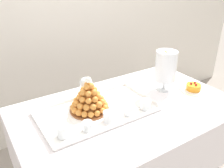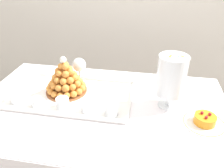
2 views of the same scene
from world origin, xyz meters
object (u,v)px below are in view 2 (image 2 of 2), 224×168
object	(u,v)px
dessert_cup_centre	(63,104)
macaron_goblet	(171,76)
serving_tray	(71,95)
wine_glass	(79,65)
dessert_cup_right	(111,110)
dessert_cup_left	(16,97)
croquembouche	(65,79)
dessert_cup_mid_left	(37,102)
fruit_tart_plate	(204,121)
dessert_cup_mid_right	(86,107)

from	to	relation	value
dessert_cup_centre	macaron_goblet	world-z (taller)	macaron_goblet
serving_tray	wine_glass	xyz separation A→B (m)	(0.01, 0.14, 0.11)
dessert_cup_centre	dessert_cup_right	distance (m)	0.24
dessert_cup_left	wine_glass	bearing A→B (deg)	44.75
croquembouche	wine_glass	world-z (taller)	croquembouche
dessert_cup_centre	dessert_cup_right	size ratio (longest dim) A/B	1.01
serving_tray	dessert_cup_mid_left	size ratio (longest dim) A/B	12.88
croquembouche	macaron_goblet	xyz separation A→B (m)	(0.54, -0.03, 0.08)
macaron_goblet	fruit_tart_plate	size ratio (longest dim) A/B	1.49
macaron_goblet	croquembouche	bearing A→B (deg)	176.96
dessert_cup_left	fruit_tart_plate	bearing A→B (deg)	-0.33
dessert_cup_left	wine_glass	distance (m)	0.37
croquembouche	serving_tray	bearing A→B (deg)	-42.24
dessert_cup_mid_left	wine_glass	bearing A→B (deg)	63.75
dessert_cup_right	croquembouche	bearing A→B (deg)	150.46
dessert_cup_mid_right	wine_glass	xyz separation A→B (m)	(-0.11, 0.27, 0.08)
croquembouche	dessert_cup_left	world-z (taller)	croquembouche
serving_tray	dessert_cup_left	world-z (taller)	dessert_cup_left
dessert_cup_mid_left	dessert_cup_centre	bearing A→B (deg)	4.45
dessert_cup_centre	croquembouche	bearing A→B (deg)	103.67
dessert_cup_centre	wine_glass	bearing A→B (deg)	88.83
dessert_cup_mid_right	wine_glass	bearing A→B (deg)	113.05
dessert_cup_centre	dessert_cup_mid_left	bearing A→B (deg)	-175.55
dessert_cup_left	dessert_cup_mid_left	xyz separation A→B (m)	(0.12, -0.02, -0.00)
dessert_cup_left	dessert_cup_mid_right	distance (m)	0.37
dessert_cup_right	macaron_goblet	bearing A→B (deg)	26.31
croquembouche	wine_glass	size ratio (longest dim) A/B	1.42
dessert_cup_left	fruit_tart_plate	distance (m)	0.91
serving_tray	croquembouche	size ratio (longest dim) A/B	2.95
croquembouche	dessert_cup_left	xyz separation A→B (m)	(-0.21, -0.14, -0.05)
croquembouche	dessert_cup_mid_right	world-z (taller)	croquembouche
fruit_tart_plate	dessert_cup_mid_right	bearing A→B (deg)	-179.00
dessert_cup_mid_left	dessert_cup_mid_right	size ratio (longest dim) A/B	1.01
serving_tray	dessert_cup_mid_left	bearing A→B (deg)	-134.26
dessert_cup_mid_right	dessert_cup_right	bearing A→B (deg)	-2.13
dessert_cup_mid_left	dessert_cup_right	bearing A→B (deg)	0.39
croquembouche	dessert_cup_mid_left	bearing A→B (deg)	-120.42
fruit_tart_plate	wine_glass	xyz separation A→B (m)	(-0.65, 0.26, 0.10)
macaron_goblet	dessert_cup_right	bearing A→B (deg)	-153.69
serving_tray	fruit_tart_plate	xyz separation A→B (m)	(0.66, -0.11, 0.01)
croquembouche	dessert_cup_centre	xyz separation A→B (m)	(0.04, -0.15, -0.05)
dessert_cup_mid_left	croquembouche	bearing A→B (deg)	59.58
serving_tray	dessert_cup_mid_right	bearing A→B (deg)	-44.96
dessert_cup_centre	fruit_tart_plate	xyz separation A→B (m)	(0.66, 0.01, -0.02)
dessert_cup_right	fruit_tart_plate	xyz separation A→B (m)	(0.42, 0.01, -0.02)
dessert_cup_right	fruit_tart_plate	distance (m)	0.42
croquembouche	dessert_cup_centre	size ratio (longest dim) A/B	3.54
serving_tray	macaron_goblet	xyz separation A→B (m)	(0.50, 0.00, 0.16)
dessert_cup_left	dessert_cup_centre	world-z (taller)	dessert_cup_left
serving_tray	fruit_tart_plate	bearing A→B (deg)	-9.73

